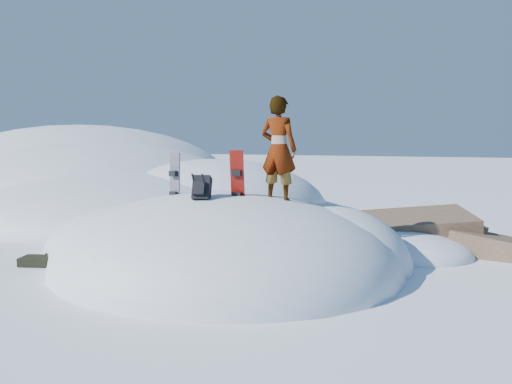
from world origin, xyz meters
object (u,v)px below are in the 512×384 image
(backpack, at_px, (201,188))
(person, at_px, (279,149))
(snowboard_dark, at_px, (174,186))
(snowboard_red, at_px, (237,187))

(backpack, distance_m, person, 1.63)
(snowboard_dark, distance_m, backpack, 1.12)
(snowboard_red, distance_m, person, 1.05)
(person, bearing_deg, snowboard_red, 36.58)
(snowboard_red, relative_size, snowboard_dark, 1.02)
(snowboard_red, height_order, person, person)
(backpack, xyz_separation_m, person, (1.21, 0.85, 0.70))
(snowboard_dark, height_order, person, person)
(snowboard_red, bearing_deg, person, 22.05)
(snowboard_red, distance_m, snowboard_dark, 1.43)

